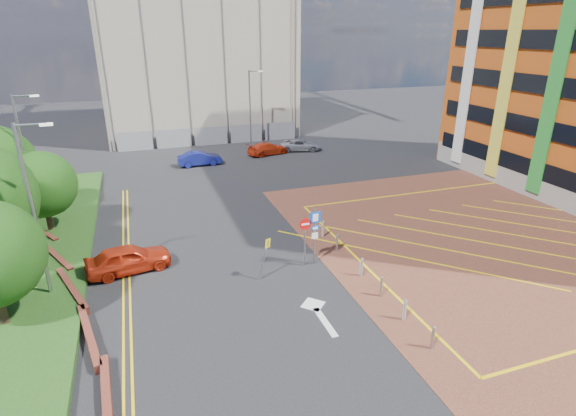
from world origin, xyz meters
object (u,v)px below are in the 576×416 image
lamp_back (251,106)px  sign_cluster (311,232)px  warning_sign (265,254)px  car_red_back (268,149)px  lamp_left_near (34,206)px  lamp_left_far (26,154)px  car_blue_back (200,158)px  car_red_left (128,259)px  tree_c (42,185)px  car_silver_back (300,145)px

lamp_back → sign_cluster: lamp_back is taller
warning_sign → car_red_back: bearing=73.2°
lamp_left_near → sign_cluster: size_ratio=2.50×
lamp_left_far → car_red_back: 22.92m
lamp_left_near → car_red_back: bearing=52.1°
car_blue_back → car_red_left: bearing=158.9°
lamp_left_far → warning_sign: bearing=-44.2°
car_blue_back → lamp_back: bearing=-50.7°
tree_c → warning_sign: bearing=-41.1°
lamp_left_far → warning_sign: size_ratio=3.56×
tree_c → lamp_left_near: (1.08, -8.00, 1.47)m
warning_sign → car_red_left: (-6.53, 3.09, -0.70)m
sign_cluster → car_blue_back: 21.51m
lamp_back → car_red_left: lamp_back is taller
car_red_left → car_red_back: car_red_left is taller
car_red_left → warning_sign: bearing=-125.2°
lamp_left_near → car_red_back: (17.12, 21.97, -4.04)m
lamp_back → warning_sign: size_ratio=3.56×
lamp_back → car_blue_back: bearing=-138.7°
sign_cluster → car_red_left: size_ratio=0.75×
car_red_back → car_silver_back: 3.73m
lamp_back → car_blue_back: size_ratio=2.00×
lamp_back → sign_cluster: (-3.78, -27.02, -2.41)m
warning_sign → car_silver_back: 26.44m
tree_c → car_blue_back: 16.73m
warning_sign → lamp_back: bearing=76.8°
lamp_left_far → car_blue_back: size_ratio=2.00×
lamp_left_near → car_silver_back: lamp_left_near is taller
car_blue_back → lamp_left_near: bearing=151.8°
warning_sign → car_blue_back: warning_sign is taller
car_silver_back → sign_cluster: bearing=175.9°
warning_sign → car_silver_back: bearing=65.8°
car_silver_back → warning_sign: bearing=170.8°
tree_c → car_silver_back: bearing=33.4°
lamp_left_near → lamp_back: (16.50, 26.00, -0.30)m
lamp_back → car_silver_back: bearing=-39.5°
tree_c → car_red_back: tree_c is taller
sign_cluster → lamp_back: bearing=82.0°
tree_c → lamp_back: 25.19m
lamp_left_near → car_silver_back: bearing=47.1°
tree_c → lamp_back: (17.58, 18.00, 1.17)m
lamp_left_near → warning_sign: (10.00, -1.67, -3.23)m
car_red_left → car_blue_back: 19.96m
warning_sign → car_red_back: (7.12, 23.64, -0.81)m
tree_c → lamp_left_near: size_ratio=0.61×
car_blue_back → lamp_left_far: bearing=128.6°
car_red_left → car_red_back: 24.67m
warning_sign → car_silver_back: warning_sign is taller
tree_c → car_blue_back: size_ratio=1.22×
car_red_left → car_silver_back: bearing=-49.4°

